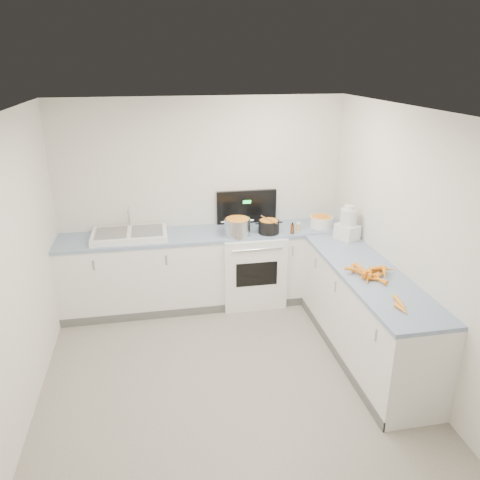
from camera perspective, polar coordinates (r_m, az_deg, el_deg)
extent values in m
cube|color=white|center=(5.83, -4.01, -3.61)|extent=(3.50, 0.60, 0.90)
cube|color=#849ABB|center=(5.65, -4.13, 0.73)|extent=(3.50, 0.62, 0.04)
cube|color=white|center=(5.00, 15.01, -8.82)|extent=(0.60, 2.20, 0.90)
cube|color=#849ABB|center=(4.79, 15.54, -3.93)|extent=(0.62, 2.20, 0.04)
cube|color=white|center=(5.88, 1.35, -3.30)|extent=(0.76, 0.65, 0.90)
cube|color=black|center=(5.91, 0.80, 4.08)|extent=(0.76, 0.05, 0.42)
cube|color=white|center=(5.61, -13.31, 0.64)|extent=(0.86, 0.52, 0.07)
cube|color=slate|center=(5.61, -15.43, 0.86)|extent=(0.36, 0.42, 0.01)
cube|color=slate|center=(5.59, -11.25, 1.14)|extent=(0.36, 0.42, 0.01)
cylinder|color=silver|center=(5.76, -13.37, 2.83)|extent=(0.03, 0.03, 0.24)
cylinder|color=silver|center=(5.51, -0.32, 1.49)|extent=(0.36, 0.36, 0.23)
cylinder|color=black|center=(5.60, 3.53, 1.53)|extent=(0.31, 0.31, 0.18)
cylinder|color=#AD7A47|center=(5.57, 3.55, 2.49)|extent=(0.13, 0.33, 0.01)
cylinder|color=white|center=(5.89, 9.87, 2.22)|extent=(0.34, 0.34, 0.13)
cylinder|color=#593319|center=(5.60, 6.40, 1.32)|extent=(0.05, 0.05, 0.12)
cylinder|color=#E5B266|center=(5.71, 7.09, 1.54)|extent=(0.05, 0.05, 0.09)
cube|color=white|center=(5.53, 12.92, 0.98)|extent=(0.28, 0.30, 0.17)
cylinder|color=silver|center=(5.48, 13.07, 2.75)|extent=(0.19, 0.19, 0.19)
cylinder|color=white|center=(5.44, 13.17, 3.89)|extent=(0.11, 0.11, 0.04)
cone|color=orange|center=(4.58, 15.57, -4.56)|extent=(0.17, 0.09, 0.04)
cone|color=orange|center=(4.58, 16.57, -4.59)|extent=(0.11, 0.20, 0.05)
cone|color=orange|center=(4.68, 14.18, -3.82)|extent=(0.13, 0.17, 0.04)
cone|color=orange|center=(4.70, 15.46, -3.86)|extent=(0.06, 0.17, 0.04)
cone|color=orange|center=(4.77, 16.28, -3.49)|extent=(0.18, 0.09, 0.05)
cone|color=orange|center=(4.56, 15.29, -4.64)|extent=(0.12, 0.19, 0.04)
cone|color=orange|center=(4.73, 13.56, -3.48)|extent=(0.12, 0.18, 0.05)
cone|color=orange|center=(4.63, 15.48, -4.22)|extent=(0.21, 0.06, 0.05)
cone|color=orange|center=(4.70, 15.46, -3.75)|extent=(0.18, 0.10, 0.05)
cone|color=orange|center=(4.68, 16.77, -4.05)|extent=(0.19, 0.16, 0.05)
cone|color=orange|center=(4.70, 15.47, -3.86)|extent=(0.17, 0.06, 0.04)
cone|color=orange|center=(4.61, 15.61, -3.92)|extent=(0.13, 0.17, 0.04)
cone|color=orange|center=(4.70, 15.47, -3.51)|extent=(0.14, 0.20, 0.05)
cone|color=orange|center=(4.70, 14.40, -3.36)|extent=(0.04, 0.19, 0.04)
cone|color=orange|center=(4.65, 17.20, -3.78)|extent=(0.13, 0.21, 0.05)
cone|color=orange|center=(4.63, 13.89, -3.54)|extent=(0.18, 0.15, 0.04)
cone|color=orange|center=(4.67, 14.84, -3.44)|extent=(0.06, 0.20, 0.04)
cone|color=orange|center=(4.75, 17.18, -3.39)|extent=(0.21, 0.12, 0.04)
cone|color=orange|center=(4.63, 14.88, -3.77)|extent=(0.12, 0.18, 0.05)
cone|color=orange|center=(4.71, 16.15, -3.37)|extent=(0.18, 0.07, 0.05)
cone|color=orange|center=(4.13, 19.07, -7.93)|extent=(0.06, 0.17, 0.04)
cone|color=orange|center=(4.19, 19.09, -7.49)|extent=(0.07, 0.20, 0.04)
cone|color=orange|center=(4.24, 18.88, -7.09)|extent=(0.05, 0.19, 0.04)
cube|color=tan|center=(5.71, -14.54, 1.36)|extent=(0.04, 0.02, 0.00)
cube|color=tan|center=(5.57, -15.78, 0.68)|extent=(0.04, 0.01, 0.00)
cube|color=tan|center=(5.59, -15.25, 0.86)|extent=(0.04, 0.01, 0.00)
cube|color=tan|center=(5.58, -14.82, 0.86)|extent=(0.03, 0.02, 0.00)
cube|color=tan|center=(5.63, -14.66, 1.09)|extent=(0.03, 0.05, 0.00)
cube|color=tan|center=(5.72, -16.25, 1.19)|extent=(0.02, 0.05, 0.00)
cube|color=tan|center=(5.66, -16.43, 0.95)|extent=(0.03, 0.02, 0.00)
cube|color=tan|center=(5.56, -16.50, 0.57)|extent=(0.05, 0.02, 0.00)
cube|color=tan|center=(5.59, -15.18, 0.89)|extent=(0.05, 0.03, 0.00)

